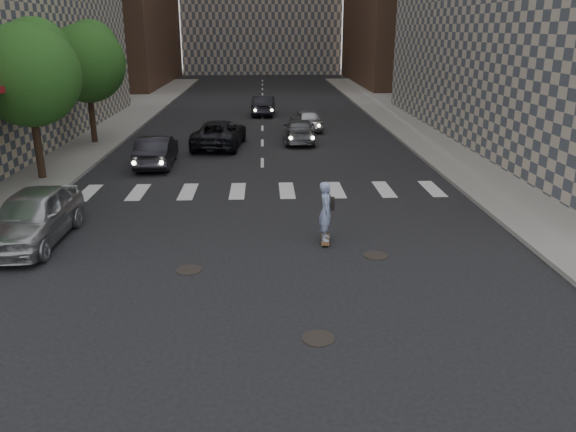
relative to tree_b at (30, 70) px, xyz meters
name	(u,v)px	position (x,y,z in m)	size (l,w,h in m)	color
ground	(262,288)	(9.45, -11.14, -4.65)	(160.00, 160.00, 0.00)	black
sidewalk_left	(13,140)	(-5.05, 8.86, -4.57)	(13.00, 80.00, 0.15)	gray
sidewalk_right	(503,136)	(23.95, 8.86, -4.57)	(13.00, 80.00, 0.15)	gray
tree_b	(30,70)	(0.00, 0.00, 0.00)	(4.20, 4.20, 6.60)	#382619
tree_c	(87,60)	(0.00, 8.00, 0.00)	(4.20, 4.20, 6.60)	#382619
manhole_a	(318,338)	(10.65, -13.64, -4.64)	(0.70, 0.70, 0.02)	black
manhole_b	(189,270)	(7.45, -9.94, -4.64)	(0.70, 0.70, 0.02)	black
manhole_c	(376,255)	(12.75, -9.14, -4.64)	(0.70, 0.70, 0.02)	black
skateboarder	(326,211)	(11.41, -8.02, -3.63)	(0.53, 0.99, 1.94)	brown
silver_sedan	(32,217)	(2.45, -7.57, -3.82)	(1.94, 4.83, 1.64)	#ADB0B4
traffic_car_a	(156,151)	(4.42, 2.47, -3.91)	(1.55, 4.44, 1.46)	black
traffic_car_b	(299,131)	(11.59, 8.04, -4.00)	(1.82, 4.49, 1.30)	#515358
traffic_car_c	(219,134)	(7.10, 6.86, -3.91)	(2.45, 5.31, 1.48)	black
traffic_car_d	(306,119)	(12.30, 12.07, -3.95)	(1.64, 4.08, 1.39)	#A2A4A8
traffic_car_e	(263,105)	(9.54, 18.85, -3.91)	(1.55, 4.45, 1.47)	black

